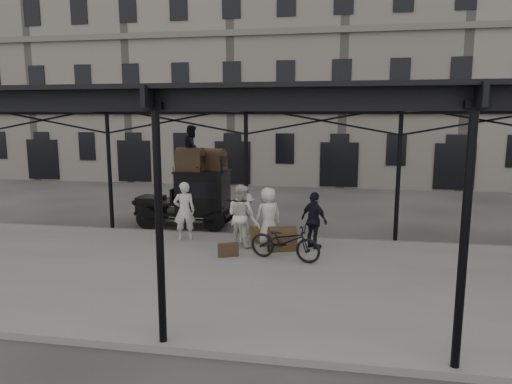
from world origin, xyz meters
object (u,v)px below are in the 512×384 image
(steamer_trunk_roof_near, at_px, (190,161))
(steamer_trunk_platform, at_px, (282,240))
(bicycle, at_px, (285,241))
(taxi, at_px, (195,196))
(porter_left, at_px, (184,211))
(porter_official, at_px, (314,220))

(steamer_trunk_roof_near, distance_m, steamer_trunk_platform, 5.13)
(steamer_trunk_roof_near, height_order, steamer_trunk_platform, steamer_trunk_roof_near)
(bicycle, bearing_deg, taxi, 58.58)
(taxi, relative_size, bicycle, 1.76)
(steamer_trunk_platform, bearing_deg, steamer_trunk_roof_near, 124.39)
(taxi, bearing_deg, porter_left, -80.94)
(porter_left, height_order, porter_official, porter_left)
(porter_official, bearing_deg, taxi, 12.00)
(porter_left, xyz_separation_m, steamer_trunk_platform, (3.31, -0.64, -0.66))
(steamer_trunk_platform, bearing_deg, porter_left, 149.78)
(steamer_trunk_roof_near, bearing_deg, taxi, 76.34)
(steamer_trunk_roof_near, bearing_deg, porter_official, -22.61)
(porter_official, bearing_deg, porter_left, 38.17)
(porter_left, bearing_deg, steamer_trunk_platform, 147.77)
(steamer_trunk_platform, bearing_deg, bicycle, -97.82)
(taxi, xyz_separation_m, steamer_trunk_platform, (3.69, -3.02, -0.75))
(taxi, relative_size, steamer_trunk_roof_near, 3.67)
(porter_official, height_order, bicycle, porter_official)
(taxi, bearing_deg, porter_official, -29.79)
(porter_left, relative_size, porter_official, 1.10)
(bicycle, bearing_deg, steamer_trunk_roof_near, 61.01)
(porter_official, xyz_separation_m, steamer_trunk_platform, (-0.94, -0.37, -0.57))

